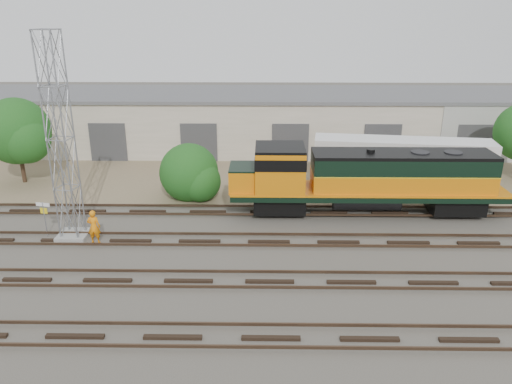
{
  "coord_description": "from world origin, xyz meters",
  "views": [
    {
      "loc": [
        -0.35,
        -24.49,
        12.57
      ],
      "look_at": [
        -0.78,
        4.0,
        2.2
      ],
      "focal_mm": 35.0,
      "sensor_mm": 36.0,
      "label": 1
    }
  ],
  "objects_px": {
    "signal_tower": "(61,143)",
    "worker": "(94,227)",
    "semi_trailer": "(406,159)",
    "locomotive": "(364,178)"
  },
  "relations": [
    {
      "from": "semi_trailer",
      "to": "signal_tower",
      "type": "bearing_deg",
      "value": -151.63
    },
    {
      "from": "signal_tower",
      "to": "semi_trailer",
      "type": "relative_size",
      "value": 0.91
    },
    {
      "from": "worker",
      "to": "semi_trailer",
      "type": "distance_m",
      "value": 22.05
    },
    {
      "from": "signal_tower",
      "to": "worker",
      "type": "bearing_deg",
      "value": -28.44
    },
    {
      "from": "worker",
      "to": "semi_trailer",
      "type": "xyz_separation_m",
      "value": [
        20.02,
        9.12,
        1.45
      ]
    },
    {
      "from": "locomotive",
      "to": "worker",
      "type": "height_order",
      "value": "locomotive"
    },
    {
      "from": "locomotive",
      "to": "semi_trailer",
      "type": "bearing_deg",
      "value": 48.77
    },
    {
      "from": "worker",
      "to": "semi_trailer",
      "type": "bearing_deg",
      "value": -155.52
    },
    {
      "from": "locomotive",
      "to": "semi_trailer",
      "type": "relative_size",
      "value": 1.38
    },
    {
      "from": "signal_tower",
      "to": "semi_trailer",
      "type": "bearing_deg",
      "value": 20.95
    }
  ]
}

